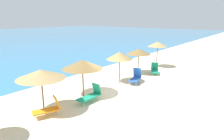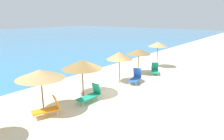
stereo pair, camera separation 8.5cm
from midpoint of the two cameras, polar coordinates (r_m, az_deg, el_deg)
The scene contains 10 objects.
ground_plane at distance 14.17m, azimuth -0.27°, elevation -6.67°, with size 160.00×160.00×0.00m, color beige.
beach_umbrella_1 at distance 11.50m, azimuth -19.21°, elevation -1.08°, with size 2.58×2.58×2.43m.
beach_umbrella_2 at distance 13.41m, azimuth -8.34°, elevation 1.56°, with size 2.63×2.63×2.44m.
beach_umbrella_3 at distance 15.99m, azimuth 1.92°, elevation 3.99°, with size 2.06×2.06×2.51m.
beach_umbrella_4 at distance 18.71m, azimuth 7.20°, elevation 5.06°, with size 2.19×2.19×2.34m.
beach_umbrella_5 at distance 21.57m, azimuth 12.35°, elevation 6.97°, with size 1.97×1.97×2.68m.
lounge_chair_1 at distance 11.54m, azimuth -17.16°, elevation -10.00°, with size 1.55×1.07×1.05m.
lounge_chair_2 at distance 19.42m, azimuth 11.60°, elevation 0.16°, with size 1.54×1.25×1.01m.
lounge_chair_3 at distance 16.39m, azimuth 6.42°, elevation -1.97°, with size 1.48×0.96×1.17m.
lounge_chair_4 at distance 12.94m, azimuth -6.07°, elevation -6.84°, with size 1.69×0.62×1.04m.
Camera 1 is at (-10.44, -8.12, 5.10)m, focal length 33.16 mm.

